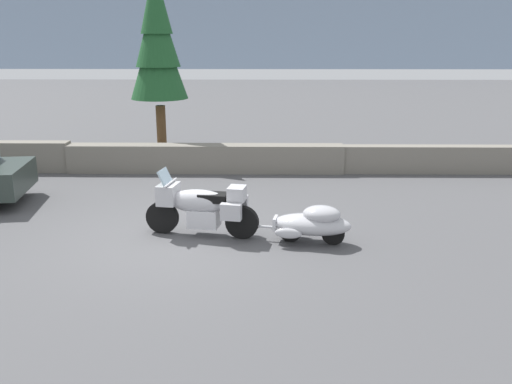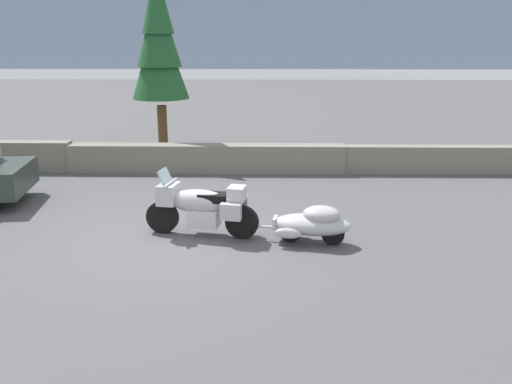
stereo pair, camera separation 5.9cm
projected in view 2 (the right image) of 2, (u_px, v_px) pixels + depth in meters
name	position (u px, v px, depth m)	size (l,w,h in m)	color
ground_plane	(177.00, 240.00, 10.77)	(80.00, 80.00, 0.00)	#4C4C4F
stone_guard_wall	(191.00, 158.00, 16.02)	(24.00, 0.58, 0.89)	slate
distant_ridgeline	(257.00, 11.00, 100.43)	(240.00, 80.00, 16.00)	#7F93AD
touring_motorcycle	(201.00, 206.00, 10.87)	(2.30, 0.99, 1.33)	black
car_shaped_trailer	(312.00, 223.00, 10.51)	(2.23, 0.97, 0.76)	black
pine_tree_tall	(158.00, 40.00, 16.90)	(1.78, 1.78, 5.93)	brown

